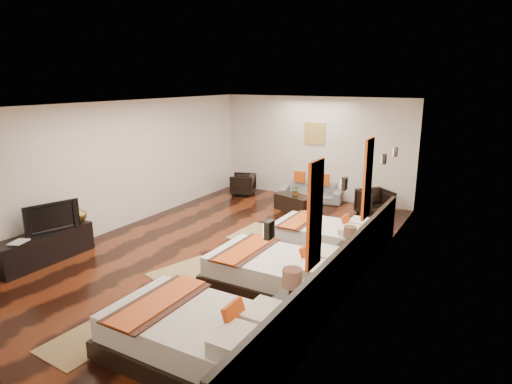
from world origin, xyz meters
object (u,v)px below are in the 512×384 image
Objects in this scene: nightstand_b at (349,255)px; tv at (50,216)px; tv_console at (44,247)px; table_plant at (296,191)px; nightstand_a at (291,313)px; book at (13,242)px; armchair_right at (375,203)px; armchair_left at (243,184)px; sofa at (311,192)px; coffee_table at (295,203)px; bed_near at (200,336)px; figurine at (78,213)px; bed_mid at (278,272)px; bed_far at (324,236)px.

tv reaches higher than nightstand_b.
tv_console is at bearing 179.13° from tv.
nightstand_b reaches higher than table_plant.
nightstand_a is 4.99m from book.
armchair_right reaches higher than table_plant.
book is (0.00, -0.56, 0.29)m from tv_console.
armchair_left is at bearing 159.60° from table_plant.
sofa is 1.05m from coffee_table.
tv_console is at bearing 167.73° from bed_near.
tv is 7.14m from armchair_right.
figurine is (0.00, 0.79, 0.44)m from tv_console.
bed_mid reaches higher than sofa.
tv reaches higher than bed_mid.
bed_far is 5.25m from tv_console.
bed_near is 3.34× the size of armchair_left.
bed_near is 6.64m from armchair_right.
nightstand_b reaches higher than sofa.
book is at bearing -167.49° from tv.
tv is (-4.15, 1.07, 0.53)m from bed_near.
figurine is (-4.20, -0.36, 0.43)m from bed_mid.
book is (-4.20, -1.71, 0.28)m from bed_mid.
bed_near is at bearing -127.86° from nightstand_a.
bed_far is 2.42× the size of nightstand_b.
bed_near is at bearing -75.45° from coffee_table.
figurine is 6.68m from armchair_right.
nightstand_b reaches higher than bed_far.
nightstand_a is 1.39× the size of armchair_left.
armchair_left is 2.09m from coffee_table.
sofa is (-2.33, 6.21, -0.08)m from nightstand_a.
table_plant is at bearing 104.34° from bed_near.
bed_near is at bearing -89.97° from bed_mid.
bed_near is 2.07m from bed_mid.
table_plant is at bearing -98.50° from sofa.
sofa is at bearing 115.19° from armchair_right.
figurine is at bearing -175.11° from bed_mid.
armchair_right is 2.81× the size of table_plant.
tv reaches higher than coffee_table.
nightstand_b is at bearing -69.41° from sofa.
sofa is (2.61, 6.25, -0.03)m from tv_console.
bed_mid is at bearing 15.37° from tv_console.
tv is 5.69m from coffee_table.
table_plant is (-2.30, 2.78, 0.25)m from nightstand_b.
book is (-0.05, -0.72, -0.26)m from tv.
bed_near is 6.26m from table_plant.
armchair_right is (4.50, 5.72, 0.06)m from tv_console.
nightstand_a reaches higher than table_plant.
bed_mid is 5.34m from sofa.
nightstand_b is at bearing -46.00° from bed_far.
coffee_table is (2.56, 5.04, -0.63)m from tv.
tv is at bearing -166.53° from bed_mid.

